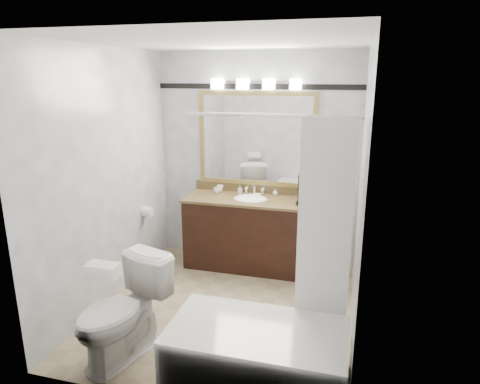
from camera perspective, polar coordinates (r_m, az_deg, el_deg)
name	(u,v)px	position (r m, az deg, el deg)	size (l,w,h in m)	color
room	(224,186)	(3.89, -2.13, 0.75)	(2.42, 2.62, 2.52)	#988967
vanity	(250,232)	(5.07, 1.39, -5.29)	(1.53, 0.58, 0.97)	black
mirror	(256,139)	(5.05, 2.19, 7.06)	(1.40, 0.04, 1.10)	#A58D4A
vanity_light_bar	(256,84)	(4.95, 2.12, 14.25)	(1.02, 0.14, 0.12)	silver
accent_stripe	(257,86)	(5.01, 2.29, 13.88)	(2.40, 0.01, 0.06)	black
bathtub	(261,347)	(3.37, 2.78, -20.00)	(1.30, 0.75, 1.96)	white
tp_roll	(147,212)	(5.06, -12.23, -2.60)	(0.12, 0.12, 0.11)	white
toilet	(122,312)	(3.65, -15.49, -15.18)	(0.46, 0.80, 0.82)	white
tissue_box	(103,270)	(3.29, -17.83, -9.91)	(0.23, 0.13, 0.10)	white
coffee_maker	(305,187)	(4.76, 8.68, 0.73)	(0.19, 0.24, 0.37)	black
cup_left	(217,190)	(5.16, -3.07, 0.23)	(0.09, 0.09, 0.07)	white
cup_right	(220,188)	(5.23, -2.67, 0.49)	(0.08, 0.08, 0.08)	white
soap_bottle_a	(240,190)	(5.13, 0.00, 0.33)	(0.04, 0.05, 0.10)	white
soap_bottle_b	(275,192)	(5.07, 4.71, -0.03)	(0.06, 0.06, 0.08)	white
soap_bar	(257,195)	(5.03, 2.25, -0.38)	(0.09, 0.06, 0.03)	beige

